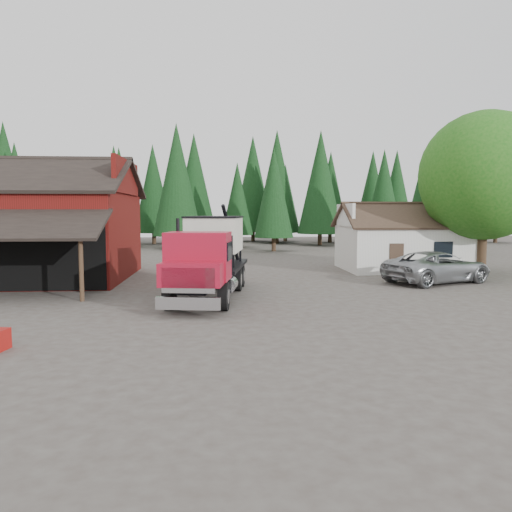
{
  "coord_description": "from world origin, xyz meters",
  "views": [
    {
      "loc": [
        0.48,
        -20.23,
        3.92
      ],
      "look_at": [
        2.26,
        3.93,
        1.8
      ],
      "focal_mm": 35.0,
      "sensor_mm": 36.0,
      "label": 1
    }
  ],
  "objects": [
    {
      "name": "near_pine_c",
      "position": [
        22.0,
        26.0,
        6.89
      ],
      "size": [
        4.84,
        4.84,
        12.4
      ],
      "color": "#382619",
      "rests_on": "ground"
    },
    {
      "name": "near_pine_b",
      "position": [
        6.0,
        30.0,
        5.89
      ],
      "size": [
        3.96,
        3.96,
        10.4
      ],
      "color": "#382619",
      "rests_on": "ground"
    },
    {
      "name": "red_barn",
      "position": [
        -11.0,
        9.9,
        2.69
      ],
      "size": [
        12.8,
        13.63,
        7.18
      ],
      "color": "#611110",
      "rests_on": "ground"
    },
    {
      "name": "silver_car",
      "position": [
        12.62,
        6.59,
        0.88
      ],
      "size": [
        6.99,
        5.17,
        1.76
      ],
      "primitive_type": "imported",
      "rotation": [
        0.0,
        0.0,
        1.97
      ],
      "color": "#9DA0A4",
      "rests_on": "ground"
    },
    {
      "name": "deciduous_tree",
      "position": [
        17.01,
        9.97,
        5.91
      ],
      "size": [
        8.0,
        8.0,
        10.2
      ],
      "color": "#382619",
      "rests_on": "ground"
    },
    {
      "name": "conifer_backdrop",
      "position": [
        0.0,
        42.0,
        0.0
      ],
      "size": [
        76.0,
        16.0,
        16.0
      ],
      "primitive_type": null,
      "color": "black",
      "rests_on": "ground"
    },
    {
      "name": "ground",
      "position": [
        0.0,
        0.0,
        0.0
      ],
      "size": [
        120.0,
        120.0,
        0.0
      ],
      "primitive_type": "plane",
      "color": "#423A34",
      "rests_on": "ground"
    },
    {
      "name": "farmhouse",
      "position": [
        13.0,
        13.0,
        1.67
      ],
      "size": [
        8.6,
        6.42,
        4.65
      ],
      "color": "silver",
      "rests_on": "ground"
    },
    {
      "name": "feed_truck",
      "position": [
        0.02,
        2.8,
        2.03
      ],
      "size": [
        3.92,
        9.87,
        4.33
      ],
      "rotation": [
        0.0,
        0.0,
        -0.15
      ],
      "color": "black",
      "rests_on": "ground"
    },
    {
      "name": "near_pine_d",
      "position": [
        -4.0,
        34.0,
        7.39
      ],
      "size": [
        5.28,
        5.28,
        13.4
      ],
      "color": "#382619",
      "rests_on": "ground"
    }
  ]
}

